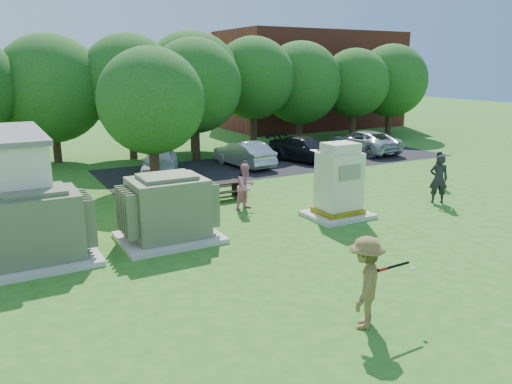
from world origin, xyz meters
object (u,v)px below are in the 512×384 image
picnic_table (223,188)px  car_silver_b (364,142)px  person_walking_right (438,169)px  person_by_generator (439,179)px  car_white (160,161)px  transformer_right (168,210)px  person_at_picnic (246,187)px  generator_cabinet (339,185)px  transformer_left (38,228)px  car_dark (306,150)px  car_silver_a (244,154)px  batter (365,283)px

picnic_table → car_silver_b: car_silver_b is taller
person_walking_right → person_by_generator: bearing=-12.0°
person_by_generator → car_white: size_ratio=0.47×
transformer_right → person_at_picnic: 4.11m
car_white → person_by_generator: bearing=-29.9°
generator_cabinet → person_by_generator: bearing=-4.8°
person_at_picnic → car_white: (-0.94, 7.29, -0.18)m
transformer_right → person_walking_right: 12.87m
transformer_left → transformer_right: size_ratio=1.00×
transformer_left → car_dark: size_ratio=0.64×
car_silver_a → generator_cabinet: bearing=76.5°
person_by_generator → car_silver_a: bearing=-35.4°
picnic_table → person_walking_right: size_ratio=1.01×
person_at_picnic → car_silver_a: size_ratio=0.42×
transformer_right → picnic_table: 5.12m
transformer_left → picnic_table: size_ratio=1.87×
transformer_left → transformer_right: bearing=0.0°
transformer_left → person_by_generator: size_ratio=1.56×
car_silver_a → picnic_table: bearing=49.3°
generator_cabinet → person_by_generator: (4.58, -0.38, -0.21)m
transformer_left → picnic_table: 8.14m
car_silver_a → car_white: bearing=-6.2°
person_at_picnic → person_by_generator: bearing=-39.6°
generator_cabinet → person_at_picnic: bearing=134.8°
car_white → batter: bearing=-71.4°
batter → car_silver_a: 17.09m
car_silver_a → car_dark: bearing=166.6°
transformer_right → person_by_generator: transformer_right is taller
person_at_picnic → car_silver_b: person_at_picnic is taller
transformer_left → car_silver_b: transformer_left is taller
car_white → car_silver_a: 4.63m
person_walking_right → generator_cabinet: bearing=-40.7°
transformer_left → car_silver_a: size_ratio=0.72×
car_silver_b → person_at_picnic: bearing=30.5°
batter → person_by_generator: bearing=172.8°
transformer_left → person_at_picnic: transformer_left is taller
transformer_left → car_dark: bearing=30.4°
picnic_table → car_white: bearing=98.7°
picnic_table → batter: (-1.80, -10.65, 0.55)m
picnic_table → generator_cabinet: bearing=-59.1°
person_by_generator → car_silver_a: 10.65m
person_by_generator → car_white: bearing=-15.5°
car_silver_a → person_walking_right: bearing=117.7°
transformer_left → batter: bearing=-52.1°
batter → car_dark: size_ratio=0.41×
transformer_left → person_by_generator: transformer_left is taller
transformer_right → person_by_generator: 10.72m
person_by_generator → person_at_picnic: size_ratio=1.10×
person_walking_right → car_silver_a: (-5.48, 8.20, -0.11)m
person_by_generator → car_silver_a: size_ratio=0.46×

